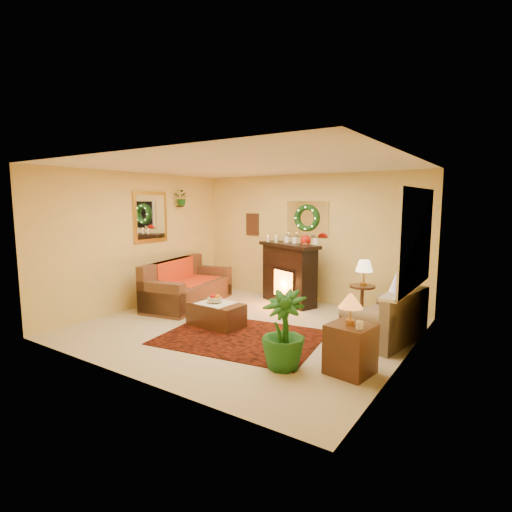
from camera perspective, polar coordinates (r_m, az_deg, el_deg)
The scene contains 31 objects.
floor at distance 6.63m, azimuth -1.71°, elevation -10.25°, with size 5.00×5.00×0.00m, color beige.
ceiling at distance 6.32m, azimuth -1.80°, elevation 12.76°, with size 5.00×5.00×0.00m, color white.
wall_back at distance 8.27m, azimuth 7.33°, elevation 2.51°, with size 5.00×5.00×0.00m, color #EFD88C.
wall_front at distance 4.72m, azimuth -17.83°, elevation -1.74°, with size 5.00×5.00×0.00m, color #EFD88C.
wall_left at distance 8.05m, azimuth -16.42°, elevation 2.11°, with size 4.50×4.50×0.00m, color #EFD88C.
wall_right at distance 5.31m, azimuth 20.79°, elevation -0.84°, with size 4.50×4.50×0.00m, color #EFD88C.
area_rug at distance 6.19m, azimuth -2.17°, elevation -11.51°, with size 2.33×1.75×0.01m, color #440E07.
sofa at distance 8.10m, azimuth -9.59°, elevation -3.87°, with size 0.91×2.07×0.89m, color #51301A.
red_throw at distance 8.23m, azimuth -9.35°, elevation -3.50°, with size 0.77×1.25×0.02m, color red.
fireplace at distance 8.07m, azimuth 4.73°, elevation -2.96°, with size 1.26×0.40×1.16m, color black.
poinsettia at distance 7.81m, azimuth 7.10°, elevation 2.21°, with size 0.20×0.20×0.20m, color red.
mantel_candle_a at distance 8.20m, azimuth 1.74°, elevation 2.24°, with size 0.06×0.06×0.17m, color silver.
mantel_candle_b at distance 8.09m, azimuth 2.91°, elevation 2.16°, with size 0.07×0.07×0.20m, color silver.
mantel_mirror at distance 8.23m, azimuth 7.32°, elevation 5.27°, with size 0.92×0.02×0.72m, color white.
wreath at distance 8.19m, azimuth 7.20°, elevation 5.41°, with size 0.55×0.55×0.11m, color #194719.
wall_art at distance 8.92m, azimuth -0.51°, elevation 4.56°, with size 0.32×0.03×0.48m, color #381E11.
gold_mirror at distance 8.20m, azimuth -14.84°, elevation 5.42°, with size 0.03×0.84×1.00m, color gold.
hanging_plant at distance 8.61m, azimuth -10.50°, elevation 7.11°, with size 0.33×0.28×0.36m, color #194719.
loveseat at distance 6.27m, azimuth 17.94°, elevation -7.67°, with size 0.76×1.32×0.76m, color gray.
window_frame at distance 5.82m, azimuth 21.99°, elevation 2.29°, with size 0.03×1.86×1.36m, color white.
window_glass at distance 5.82m, azimuth 21.84°, elevation 2.30°, with size 0.02×1.70×1.22m, color black.
window_sill at distance 5.94m, azimuth 20.66°, elevation -4.18°, with size 0.22×1.86×0.04m, color white.
mini_tree at distance 5.49m, azimuth 19.56°, elevation -3.28°, with size 0.20×0.20×0.31m, color white.
sill_plant at distance 6.56m, azimuth 21.91°, elevation -1.24°, with size 0.26×0.21×0.47m, color #285123.
side_table_round at distance 7.35m, azimuth 14.89°, elevation -6.05°, with size 0.45×0.45×0.58m, color black.
lamp_cream at distance 7.25m, azimuth 15.19°, elevation -1.79°, with size 0.30×0.30×0.46m, color beige.
end_table_square at distance 5.04m, azimuth 13.34°, elevation -13.13°, with size 0.49×0.49×0.60m, color black.
lamp_tiffany at distance 4.89m, azimuth 13.33°, elevation -7.91°, with size 0.29×0.29×0.43m, color #D36426.
coffee_table at distance 6.71m, azimuth -5.70°, elevation -8.19°, with size 0.92×0.50×0.39m, color black.
fruit_bowl at distance 6.65m, azimuth -5.93°, elevation -6.18°, with size 0.24×0.24×0.06m, color #BDBC9C.
floor_palm at distance 5.00m, azimuth 3.96°, elevation -10.91°, with size 1.64×1.64×2.92m, color #265D2B.
Camera 1 is at (3.66, -5.13, 2.05)m, focal length 28.00 mm.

